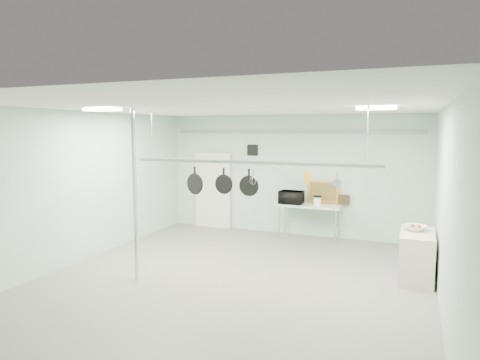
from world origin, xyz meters
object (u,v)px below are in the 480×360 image
at_px(chrome_pole, 135,195).
at_px(side_cabinet, 416,256).
at_px(microwave, 291,197).
at_px(coffee_canister, 317,202).
at_px(pot_rack, 249,161).
at_px(skillet_mid, 224,181).
at_px(fruit_bowl, 415,228).
at_px(prep_table, 309,207).
at_px(skillet_right, 249,182).
at_px(skillet_left, 195,181).

distance_m(chrome_pole, side_cabinet, 5.37).
bearing_deg(microwave, coffee_canister, 175.33).
height_order(pot_rack, skillet_mid, pot_rack).
bearing_deg(fruit_bowl, side_cabinet, -68.90).
bearing_deg(side_cabinet, pot_rack, -159.55).
bearing_deg(prep_table, microwave, -173.78).
xyz_separation_m(microwave, skillet_right, (0.07, -3.25, 0.76)).
distance_m(side_cabinet, pot_rack, 3.62).
distance_m(skillet_left, skillet_mid, 0.62).
distance_m(side_cabinet, fruit_bowl, 0.52).
distance_m(microwave, coffee_canister, 0.70).
relative_size(chrome_pole, skillet_left, 5.82).
xyz_separation_m(coffee_canister, fruit_bowl, (2.26, -1.92, -0.06)).
distance_m(prep_table, pot_rack, 3.61).
bearing_deg(microwave, side_cabinet, 147.06).
height_order(chrome_pole, prep_table, chrome_pole).
height_order(prep_table, skillet_mid, skillet_mid).
distance_m(chrome_pole, skillet_mid, 1.67).
relative_size(microwave, skillet_right, 1.16).
relative_size(microwave, fruit_bowl, 1.42).
relative_size(prep_table, fruit_bowl, 3.82).
bearing_deg(skillet_mid, coffee_canister, 73.47).
bearing_deg(pot_rack, microwave, 91.13).
bearing_deg(coffee_canister, skillet_mid, -109.84).
height_order(prep_table, skillet_right, skillet_right).
distance_m(fruit_bowl, skillet_left, 4.30).
relative_size(side_cabinet, skillet_right, 2.32).
bearing_deg(pot_rack, prep_table, 83.09).
height_order(chrome_pole, coffee_canister, chrome_pole).
distance_m(microwave, skillet_left, 3.50).
distance_m(side_cabinet, skillet_mid, 3.88).
bearing_deg(side_cabinet, coffee_canister, 138.36).
bearing_deg(microwave, skillet_right, 93.76).
distance_m(chrome_pole, microwave, 4.57).
bearing_deg(skillet_right, microwave, 91.96).
distance_m(side_cabinet, skillet_right, 3.43).
bearing_deg(pot_rack, chrome_pole, -154.65).
relative_size(skillet_left, skillet_right, 1.06).
bearing_deg(chrome_pole, skillet_mid, 32.90).
xyz_separation_m(chrome_pole, skillet_right, (1.90, 0.90, 0.23)).
height_order(prep_table, side_cabinet, prep_table).
height_order(side_cabinet, microwave, microwave).
relative_size(coffee_canister, skillet_right, 0.43).
xyz_separation_m(side_cabinet, pot_rack, (-2.95, -1.10, 1.78)).
bearing_deg(fruit_bowl, coffee_canister, 139.72).
xyz_separation_m(chrome_pole, fruit_bowl, (4.79, 2.14, -0.65)).
bearing_deg(skillet_right, skillet_mid, -179.25).
height_order(microwave, skillet_right, skillet_right).
xyz_separation_m(pot_rack, skillet_mid, (-0.51, 0.00, -0.39)).
relative_size(prep_table, coffee_canister, 7.28).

